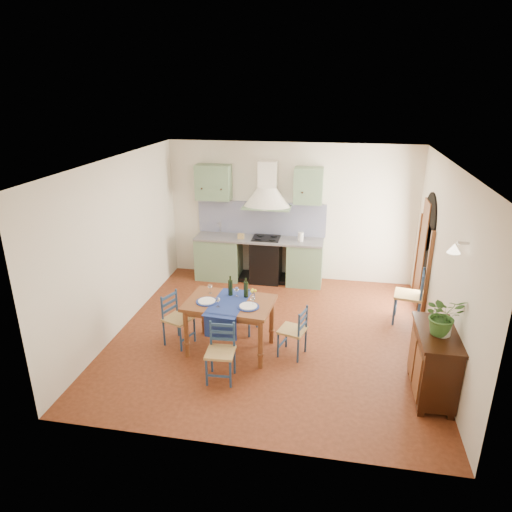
% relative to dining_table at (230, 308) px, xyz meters
% --- Properties ---
extents(floor, '(5.00, 5.00, 0.00)m').
position_rel_dining_table_xyz_m(floor, '(0.56, 0.54, -0.72)').
color(floor, '#471E0F').
rests_on(floor, ground).
extents(back_wall, '(5.00, 0.96, 2.80)m').
position_rel_dining_table_xyz_m(back_wall, '(0.09, 2.83, 0.33)').
color(back_wall, beige).
rests_on(back_wall, ground).
extents(right_wall, '(0.26, 5.00, 2.80)m').
position_rel_dining_table_xyz_m(right_wall, '(3.05, 0.82, 0.62)').
color(right_wall, beige).
rests_on(right_wall, ground).
extents(left_wall, '(0.04, 5.00, 2.80)m').
position_rel_dining_table_xyz_m(left_wall, '(-1.94, 0.54, 0.68)').
color(left_wall, beige).
rests_on(left_wall, ground).
extents(ceiling, '(5.00, 5.00, 0.01)m').
position_rel_dining_table_xyz_m(ceiling, '(0.56, 0.54, 2.08)').
color(ceiling, white).
rests_on(ceiling, back_wall).
extents(dining_table, '(1.34, 1.03, 1.13)m').
position_rel_dining_table_xyz_m(dining_table, '(0.00, 0.00, 0.00)').
color(dining_table, brown).
rests_on(dining_table, ground).
extents(chair_near, '(0.40, 0.40, 0.81)m').
position_rel_dining_table_xyz_m(chair_near, '(0.04, -0.74, -0.30)').
color(chair_near, navy).
rests_on(chair_near, ground).
extents(chair_far, '(0.47, 0.47, 0.85)m').
position_rel_dining_table_xyz_m(chair_far, '(0.07, 0.59, -0.28)').
color(chair_far, navy).
rests_on(chair_far, ground).
extents(chair_left, '(0.50, 0.50, 0.83)m').
position_rel_dining_table_xyz_m(chair_left, '(-0.86, 0.04, -0.29)').
color(chair_left, navy).
rests_on(chair_left, ground).
extents(chair_right, '(0.46, 0.46, 0.79)m').
position_rel_dining_table_xyz_m(chair_right, '(0.97, 0.02, -0.31)').
color(chair_right, navy).
rests_on(chair_right, ground).
extents(chair_spare, '(0.53, 0.53, 0.96)m').
position_rel_dining_table_xyz_m(chair_spare, '(2.79, 1.39, -0.22)').
color(chair_spare, navy).
rests_on(chair_spare, ground).
extents(sideboard, '(0.50, 1.05, 0.94)m').
position_rel_dining_table_xyz_m(sideboard, '(2.82, -0.60, -0.21)').
color(sideboard, black).
rests_on(sideboard, ground).
extents(potted_plant, '(0.55, 0.50, 0.51)m').
position_rel_dining_table_xyz_m(potted_plant, '(2.84, -0.63, 0.47)').
color(potted_plant, '#346127').
rests_on(potted_plant, sideboard).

